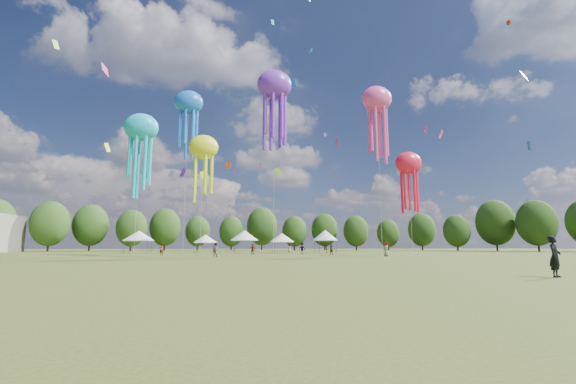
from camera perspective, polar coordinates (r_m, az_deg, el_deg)
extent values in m
plane|color=#384416|center=(17.72, 14.47, -12.50)|extent=(300.00, 300.00, 0.00)
imported|color=black|center=(19.97, 36.12, -8.10)|extent=(0.78, 0.70, 1.79)
imported|color=gray|center=(47.23, -11.23, -8.80)|extent=(1.05, 0.99, 1.72)
imported|color=gray|center=(73.74, 0.22, -8.71)|extent=(0.72, 0.97, 1.81)
imported|color=gray|center=(72.21, 5.95, -8.78)|extent=(0.69, 0.82, 1.52)
imported|color=gray|center=(59.84, 2.22, -8.78)|extent=(1.26, 0.84, 1.82)
imported|color=gray|center=(55.89, -5.55, -8.92)|extent=(0.93, 0.45, 1.55)
imported|color=gray|center=(58.09, 6.78, -8.86)|extent=(1.50, 0.56, 1.58)
imported|color=gray|center=(55.21, -19.10, -8.46)|extent=(0.69, 0.71, 1.64)
imported|color=gray|center=(49.71, 14.99, -8.53)|extent=(0.72, 1.01, 1.93)
cylinder|color=#47474C|center=(72.91, -24.15, -7.84)|extent=(0.08, 0.08, 2.20)
cylinder|color=#47474C|center=(76.80, -23.43, -7.87)|extent=(0.08, 0.08, 2.20)
cylinder|color=#47474C|center=(72.06, -21.04, -8.01)|extent=(0.08, 0.08, 2.20)
cylinder|color=#47474C|center=(75.99, -20.47, -8.03)|extent=(0.08, 0.08, 2.20)
cube|color=white|center=(74.41, -22.22, -7.06)|extent=(4.40, 4.40, 0.10)
cone|color=white|center=(74.43, -22.18, -6.29)|extent=(5.72, 5.72, 1.88)
cylinder|color=#47474C|center=(72.89, -14.10, -8.44)|extent=(0.08, 0.08, 1.87)
cylinder|color=#47474C|center=(76.09, -13.94, -8.43)|extent=(0.08, 0.08, 1.87)
cylinder|color=#47474C|center=(72.74, -11.56, -8.52)|extent=(0.08, 0.08, 1.87)
cylinder|color=#47474C|center=(75.95, -11.50, -8.51)|extent=(0.08, 0.08, 1.87)
cube|color=white|center=(74.40, -12.75, -7.72)|extent=(3.61, 3.61, 0.10)
cone|color=white|center=(74.41, -12.73, -7.07)|extent=(4.69, 4.69, 1.60)
cylinder|color=#47474C|center=(68.76, -8.31, -8.46)|extent=(0.08, 0.08, 2.26)
cylinder|color=#47474C|center=(72.51, -8.40, -8.44)|extent=(0.08, 0.08, 2.26)
cylinder|color=#47474C|center=(68.98, -5.15, -8.51)|extent=(0.08, 0.08, 2.26)
cylinder|color=#47474C|center=(72.72, -5.41, -8.50)|extent=(0.08, 0.08, 2.26)
cube|color=white|center=(70.72, -6.80, -7.52)|extent=(4.15, 4.15, 0.10)
cone|color=white|center=(70.75, -6.79, -6.70)|extent=(5.40, 5.40, 1.94)
cylinder|color=#47474C|center=(71.12, -2.11, -8.64)|extent=(0.08, 0.08, 2.00)
cylinder|color=#47474C|center=(74.50, -2.48, -8.62)|extent=(0.08, 0.08, 2.00)
cylinder|color=#47474C|center=(71.67, 0.62, -8.64)|extent=(0.08, 0.08, 2.00)
cylinder|color=#47474C|center=(75.02, 0.13, -8.63)|extent=(0.08, 0.08, 2.00)
cube|color=white|center=(73.06, -0.96, -7.81)|extent=(3.81, 3.81, 0.10)
cone|color=white|center=(73.07, -0.95, -7.10)|extent=(4.95, 4.95, 1.71)
cylinder|color=#47474C|center=(68.18, 4.87, -8.51)|extent=(0.08, 0.08, 2.28)
cylinder|color=#47474C|center=(71.32, 4.19, -8.51)|extent=(0.08, 0.08, 2.28)
cylinder|color=#47474C|center=(69.08, 7.50, -8.46)|extent=(0.08, 0.08, 2.28)
cylinder|color=#47474C|center=(72.19, 6.72, -8.47)|extent=(0.08, 0.08, 2.28)
cube|color=white|center=(70.18, 5.81, -7.52)|extent=(3.65, 3.65, 0.10)
cone|color=white|center=(70.20, 5.80, -6.68)|extent=(4.74, 4.74, 1.95)
ellipsoid|color=blue|center=(50.08, -15.17, 13.29)|extent=(3.63, 2.54, 3.08)
cylinder|color=beige|center=(47.40, -15.62, 2.21)|extent=(0.03, 0.03, 19.58)
ellipsoid|color=purple|center=(62.90, -2.12, 16.34)|extent=(5.72, 4.00, 4.86)
cylinder|color=beige|center=(58.49, -2.19, 3.95)|extent=(0.03, 0.03, 27.63)
ellipsoid|color=#F91638|center=(53.74, 18.21, 4.28)|extent=(3.78, 2.65, 3.21)
cylinder|color=beige|center=(52.77, 18.53, -2.48)|extent=(0.03, 0.03, 12.72)
ellipsoid|color=#18B4D0|center=(59.58, -21.85, 9.31)|extent=(4.95, 3.47, 4.21)
cylinder|color=beige|center=(57.53, -22.36, 0.33)|extent=(0.03, 0.03, 18.82)
ellipsoid|color=#EDFC1A|center=(44.00, -12.99, 6.81)|extent=(3.37, 2.36, 2.87)
cylinder|color=beige|center=(42.81, -13.27, -1.43)|extent=(0.03, 0.03, 12.71)
ellipsoid|color=#E8448E|center=(64.24, 13.64, 13.89)|extent=(5.03, 3.52, 4.28)
cylinder|color=beige|center=(60.64, 14.06, 2.69)|extent=(0.03, 0.03, 25.43)
cube|color=#18B4D0|center=(61.31, 3.49, 21.13)|extent=(0.61, 0.70, 0.81)
cube|color=#E8448E|center=(82.64, -4.29, 3.83)|extent=(0.17, 2.03, 2.39)
cube|color=purple|center=(89.05, 5.78, 8.87)|extent=(0.74, 0.40, 0.97)
cube|color=#DE3E0D|center=(68.39, -9.28, 4.13)|extent=(0.95, 0.93, 1.33)
cube|color=#EDFC1A|center=(48.75, 32.83, 14.92)|extent=(0.90, 1.01, 1.31)
cube|color=#18B4D0|center=(79.33, -2.41, 24.87)|extent=(0.81, 0.65, 1.18)
cube|color=#E8448E|center=(62.85, 20.57, 9.05)|extent=(0.26, 1.29, 1.51)
cube|color=#EDFC1A|center=(79.17, -12.91, 2.63)|extent=(1.84, 1.03, 1.96)
cube|color=#7ECC21|center=(51.58, -32.42, 18.79)|extent=(0.57, 0.93, 1.19)
cube|color=blue|center=(78.64, 0.67, 16.50)|extent=(1.51, 1.54, 2.43)
cube|color=#E8448E|center=(89.68, 22.68, 8.26)|extent=(1.63, 1.66, 1.79)
cube|color=#F91638|center=(83.08, 7.55, 7.64)|extent=(0.10, 1.80, 2.05)
cube|color=#DE3E0D|center=(64.07, 31.10, 21.65)|extent=(0.28, 0.59, 0.76)
cube|color=#EDFC1A|center=(75.54, -26.28, 6.23)|extent=(0.80, 1.57, 1.95)
cube|color=#7ECC21|center=(63.63, -1.55, 3.28)|extent=(1.17, 0.35, 1.35)
cube|color=blue|center=(65.35, 33.37, 6.06)|extent=(0.82, 1.30, 1.67)
cube|color=#E8448E|center=(41.63, -26.58, 16.65)|extent=(0.73, 1.39, 1.42)
cube|color=purple|center=(68.61, -15.97, 2.95)|extent=(1.45, 1.07, 1.94)
cylinder|color=#38281C|center=(102.40, -33.27, -6.82)|extent=(0.44, 0.44, 3.36)
ellipsoid|color=#254015|center=(102.53, -33.05, -4.13)|extent=(8.40, 8.40, 10.51)
cylinder|color=#38281C|center=(106.97, -28.51, -7.17)|extent=(0.44, 0.44, 3.41)
ellipsoid|color=#254015|center=(107.09, -28.33, -4.55)|extent=(8.53, 8.53, 10.66)
cylinder|color=#38281C|center=(103.80, -23.27, -7.59)|extent=(0.44, 0.44, 3.07)
ellipsoid|color=#254015|center=(103.90, -23.13, -5.16)|extent=(7.66, 7.66, 9.58)
cylinder|color=#38281C|center=(110.65, -18.68, -7.73)|extent=(0.44, 0.44, 3.43)
ellipsoid|color=#254015|center=(110.78, -18.56, -5.18)|extent=(8.58, 8.58, 10.73)
cylinder|color=#38281C|center=(115.32, -13.93, -8.05)|extent=(0.44, 0.44, 2.95)
ellipsoid|color=#254015|center=(115.40, -13.86, -5.95)|extent=(7.37, 7.37, 9.21)
cylinder|color=#38281C|center=(111.20, -8.83, -8.21)|extent=(0.44, 0.44, 2.89)
ellipsoid|color=#254015|center=(111.28, -8.78, -6.07)|extent=(7.23, 7.23, 9.04)
cylinder|color=#38281C|center=(116.24, -4.09, -8.06)|extent=(0.44, 0.44, 3.84)
ellipsoid|color=#254015|center=(116.40, -4.06, -5.34)|extent=(9.60, 9.60, 11.99)
cylinder|color=#38281C|center=(106.53, 1.02, -8.32)|extent=(0.44, 0.44, 2.84)
ellipsoid|color=#254015|center=(106.61, 1.01, -6.12)|extent=(7.11, 7.11, 8.89)
cylinder|color=#38281C|center=(111.32, 5.73, -8.20)|extent=(0.44, 0.44, 3.16)
ellipsoid|color=#254015|center=(111.42, 5.70, -5.86)|extent=(7.91, 7.91, 9.88)
cylinder|color=#38281C|center=(108.27, 10.57, -8.17)|extent=(0.44, 0.44, 2.88)
ellipsoid|color=#254015|center=(108.35, 10.51, -5.98)|extent=(7.21, 7.21, 9.01)
cylinder|color=#38281C|center=(114.28, 15.36, -8.08)|extent=(0.44, 0.44, 2.63)
ellipsoid|color=#254015|center=(114.34, 15.29, -6.19)|extent=(6.57, 6.57, 8.22)
cylinder|color=#38281C|center=(115.35, 20.19, -7.75)|extent=(0.44, 0.44, 3.13)
ellipsoid|color=#254015|center=(115.44, 20.08, -5.52)|extent=(7.81, 7.81, 9.77)
cylinder|color=#38281C|center=(106.95, 24.88, -7.59)|extent=(0.44, 0.44, 2.72)
ellipsoid|color=#254015|center=(107.02, 24.75, -5.50)|extent=(6.80, 6.80, 8.50)
cylinder|color=#38281C|center=(110.28, 29.73, -6.98)|extent=(0.44, 0.44, 3.81)
ellipsoid|color=#254015|center=(110.44, 29.53, -4.15)|extent=(9.52, 9.52, 11.90)
cylinder|color=#38281C|center=(105.89, 34.41, -6.69)|extent=(0.44, 0.44, 3.51)
ellipsoid|color=#254015|center=(106.03, 34.19, -3.97)|extent=(8.78, 8.78, 10.97)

